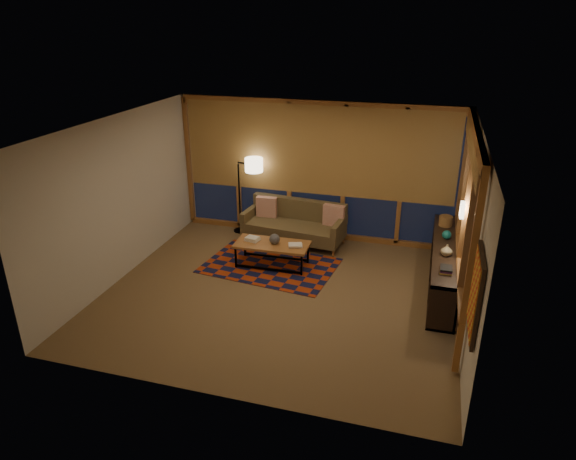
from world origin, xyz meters
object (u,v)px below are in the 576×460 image
(sofa, at_px, (294,223))
(bookshelf, at_px, (443,266))
(coffee_table, at_px, (272,254))
(floor_lamp, at_px, (239,194))

(sofa, relative_size, bookshelf, 0.68)
(coffee_table, distance_m, bookshelf, 2.92)
(bookshelf, bearing_deg, floor_lamp, 162.86)
(coffee_table, bearing_deg, floor_lamp, 128.50)
(sofa, relative_size, coffee_table, 1.49)
(floor_lamp, xyz_separation_m, bookshelf, (4.03, -1.24, -0.45))
(bookshelf, bearing_deg, coffee_table, -178.32)
(floor_lamp, bearing_deg, sofa, 2.01)
(coffee_table, height_order, bookshelf, bookshelf)
(sofa, relative_size, floor_lamp, 1.21)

